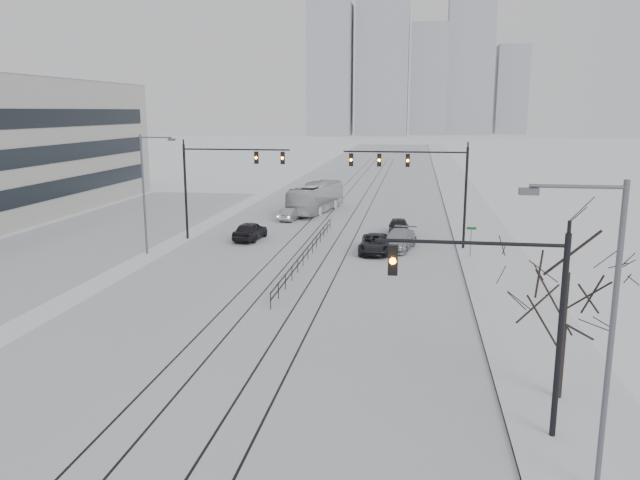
% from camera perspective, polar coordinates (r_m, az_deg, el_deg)
% --- Properties ---
extents(road, '(22.00, 260.00, 0.02)m').
position_cam_1_polar(road, '(75.06, 2.81, 3.53)').
color(road, silver).
rests_on(road, ground).
extents(sidewalk_east, '(5.00, 260.00, 0.16)m').
position_cam_1_polar(sidewalk_east, '(74.89, 13.16, 3.27)').
color(sidewalk_east, silver).
rests_on(sidewalk_east, ground).
extents(curb, '(0.10, 260.00, 0.12)m').
position_cam_1_polar(curb, '(74.74, 11.28, 3.32)').
color(curb, gray).
rests_on(curb, ground).
extents(parking_strip, '(14.00, 60.00, 0.03)m').
position_cam_1_polar(parking_strip, '(57.19, -20.36, 0.21)').
color(parking_strip, silver).
rests_on(parking_strip, ground).
extents(tram_rails, '(5.30, 180.00, 0.01)m').
position_cam_1_polar(tram_rails, '(55.48, 0.66, 0.62)').
color(tram_rails, black).
rests_on(tram_rails, ground).
extents(skyline, '(96.00, 48.00, 72.00)m').
position_cam_1_polar(skyline, '(288.23, 8.52, 15.59)').
color(skyline, '#A2A8B2').
rests_on(skyline, ground).
extents(traffic_mast_near, '(6.10, 0.37, 7.00)m').
position_cam_1_polar(traffic_mast_near, '(21.07, 17.00, -5.80)').
color(traffic_mast_near, black).
rests_on(traffic_mast_near, ground).
extents(traffic_mast_ne, '(9.60, 0.37, 8.00)m').
position_cam_1_polar(traffic_mast_ne, '(49.15, 9.33, 5.79)').
color(traffic_mast_ne, black).
rests_on(traffic_mast_ne, ground).
extents(traffic_mast_nw, '(9.10, 0.37, 8.00)m').
position_cam_1_polar(traffic_mast_nw, '(52.70, -9.22, 5.99)').
color(traffic_mast_nw, black).
rests_on(traffic_mast_nw, ground).
extents(street_light_east, '(2.73, 0.25, 9.00)m').
position_cam_1_polar(street_light_east, '(18.48, 24.33, -6.71)').
color(street_light_east, '#595B60').
rests_on(street_light_east, ground).
extents(street_light_west, '(2.73, 0.25, 9.00)m').
position_cam_1_polar(street_light_west, '(48.50, -15.54, 4.79)').
color(street_light_west, '#595B60').
rests_on(street_light_west, ground).
extents(bare_tree, '(4.40, 4.40, 6.10)m').
position_cam_1_polar(bare_tree, '(24.37, 21.64, -3.93)').
color(bare_tree, black).
rests_on(bare_tree, ground).
extents(median_fence, '(0.06, 24.00, 1.00)m').
position_cam_1_polar(median_fence, '(45.71, -1.11, -1.15)').
color(median_fence, black).
rests_on(median_fence, ground).
extents(street_sign, '(0.70, 0.06, 2.40)m').
position_cam_1_polar(street_sign, '(46.98, 13.64, 0.22)').
color(street_sign, '#595B60').
rests_on(street_sign, ground).
extents(sedan_sb_inner, '(2.27, 4.77, 1.57)m').
position_cam_1_polar(sedan_sb_inner, '(52.84, -6.41, 0.83)').
color(sedan_sb_inner, black).
rests_on(sedan_sb_inner, ground).
extents(sedan_sb_outer, '(1.90, 4.06, 1.29)m').
position_cam_1_polar(sedan_sb_outer, '(62.05, -2.73, 2.38)').
color(sedan_sb_outer, gray).
rests_on(sedan_sb_outer, ground).
extents(sedan_nb_front, '(2.36, 5.08, 1.41)m').
position_cam_1_polar(sedan_nb_front, '(47.98, 5.09, -0.36)').
color(sedan_nb_front, black).
rests_on(sedan_nb_front, ground).
extents(sedan_nb_right, '(3.16, 5.56, 1.52)m').
position_cam_1_polar(sedan_nb_right, '(49.33, 7.18, -0.00)').
color(sedan_nb_right, '#A4A7AC').
rests_on(sedan_nb_right, ground).
extents(sedan_nb_far, '(1.86, 4.35, 1.46)m').
position_cam_1_polar(sedan_nb_far, '(54.99, 7.19, 1.18)').
color(sedan_nb_far, black).
rests_on(sedan_nb_far, ground).
extents(box_truck, '(4.63, 11.42, 3.10)m').
position_cam_1_polar(box_truck, '(66.92, -0.37, 3.87)').
color(box_truck, silver).
rests_on(box_truck, ground).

